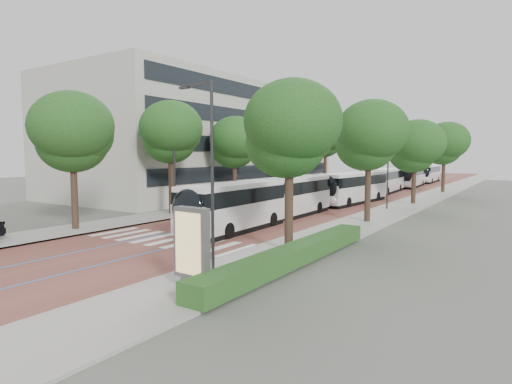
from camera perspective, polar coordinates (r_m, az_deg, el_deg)
ground at (r=25.38m, az=-13.41°, el=-6.63°), size 160.00×160.00×0.00m
road at (r=59.99m, az=15.70°, el=-0.01°), size 11.00×140.00×0.02m
sidewalk_left at (r=62.67m, az=9.16°, el=0.36°), size 4.00×140.00×0.12m
sidewalk_right at (r=58.14m, az=22.75°, el=-0.32°), size 4.00×140.00×0.12m
kerb_left at (r=61.91m, az=10.77°, el=0.28°), size 0.20×140.00×0.14m
kerb_right at (r=58.52m, az=20.93°, el=-0.23°), size 0.20×140.00×0.14m
zebra_crossing at (r=25.92m, az=-11.49°, el=-6.30°), size 10.55×3.60×0.01m
lane_line_left at (r=60.49m, az=14.26°, el=0.07°), size 0.12×126.00×0.01m
lane_line_right at (r=59.52m, az=17.17°, el=-0.07°), size 0.12×126.00×0.01m
office_building at (r=58.68m, az=-6.53°, el=6.87°), size 18.11×40.00×14.00m
hedge at (r=19.76m, az=5.10°, el=-8.30°), size 1.20×14.00×0.80m
streetlight_near at (r=18.13m, az=-6.31°, el=4.21°), size 1.82×0.20×8.00m
streetlight_far at (r=40.62m, az=16.96°, el=4.45°), size 1.82×0.20×8.00m
lamp_post_left at (r=34.84m, az=-10.80°, el=3.37°), size 0.14×0.14×8.00m
trees_left at (r=51.10m, az=3.29°, el=6.58°), size 5.94×60.58×9.87m
trees_right at (r=43.04m, az=19.46°, el=6.05°), size 5.79×47.35×8.76m
lead_bus at (r=31.37m, az=1.09°, el=-1.28°), size 3.01×18.46×3.20m
bus_queued_0 at (r=45.22m, az=12.60°, el=0.53°), size 3.34×12.54×3.20m
bus_queued_1 at (r=58.87m, az=16.76°, el=1.44°), size 3.25×12.53×3.20m
bus_queued_2 at (r=71.06m, az=19.90°, el=1.93°), size 3.31×12.53×3.20m
bus_queued_3 at (r=84.20m, az=21.95°, el=2.30°), size 3.06×12.50×3.20m
ad_panel at (r=15.86m, az=-8.56°, el=-7.23°), size 1.48×0.59×3.04m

